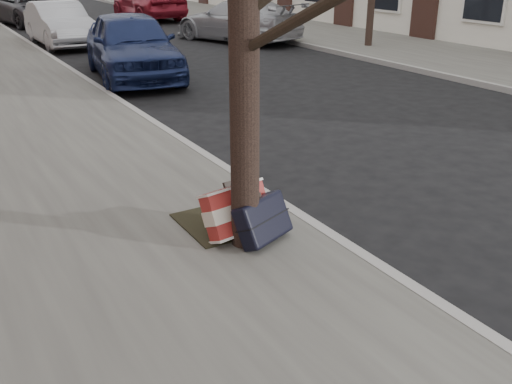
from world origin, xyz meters
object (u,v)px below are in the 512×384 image
suitcase_navy (263,219)px  car_near_front (132,45)px  suitcase_red (236,211)px  car_near_mid (60,24)px

suitcase_navy → car_near_front: size_ratio=0.13×
suitcase_navy → suitcase_red: bearing=97.7°
suitcase_red → car_near_mid: 14.18m
suitcase_red → suitcase_navy: bearing=-70.1°
suitcase_navy → car_near_front: car_near_front is taller
car_near_front → car_near_mid: bearing=101.5°
suitcase_red → car_near_front: (1.89, 8.23, 0.37)m
suitcase_red → car_near_front: bearing=67.9°
suitcase_navy → car_near_mid: (1.52, 14.33, 0.30)m
suitcase_red → suitcase_navy: size_ratio=1.11×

